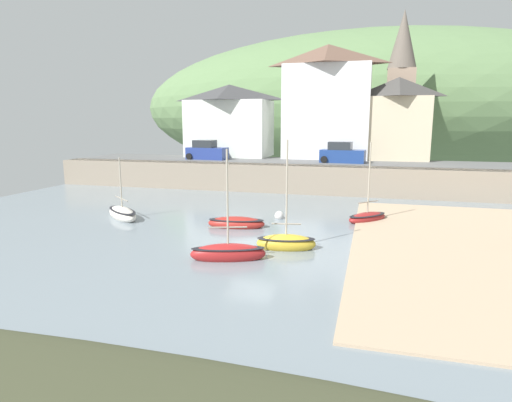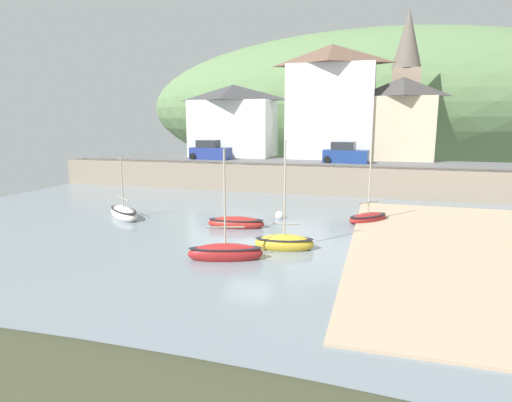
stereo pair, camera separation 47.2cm
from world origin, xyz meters
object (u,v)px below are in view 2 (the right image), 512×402
church_with_spire (405,82)px  sailboat_blue_trim (236,223)px  fishing_boat_green (284,243)px  parked_car_by_wall (345,154)px  rowboat_small_beached (368,218)px  mooring_buoy (280,216)px  waterfront_building_right (401,118)px  waterfront_building_left (233,120)px  motorboat_with_cabin (225,253)px  dinghy_open_wooden (124,213)px  waterfront_building_centre (331,102)px  parked_car_near_slipway (210,151)px

church_with_spire → sailboat_blue_trim: church_with_spire is taller
fishing_boat_green → parked_car_by_wall: fishing_boat_green is taller
rowboat_small_beached → mooring_buoy: rowboat_small_beached is taller
waterfront_building_right → church_with_spire: church_with_spire is taller
rowboat_small_beached → parked_car_by_wall: rowboat_small_beached is taller
church_with_spire → parked_car_by_wall: bearing=-121.9°
waterfront_building_left → rowboat_small_beached: waterfront_building_left is taller
parked_car_by_wall → motorboat_with_cabin: bearing=-93.0°
dinghy_open_wooden → parked_car_by_wall: (12.78, 16.99, 2.90)m
waterfront_building_left → waterfront_building_centre: waterfront_building_centre is taller
fishing_boat_green → church_with_spire: bearing=67.0°
dinghy_open_wooden → sailboat_blue_trim: dinghy_open_wooden is taller
waterfront_building_left → motorboat_with_cabin: bearing=-71.5°
waterfront_building_centre → fishing_boat_green: bearing=-88.0°
waterfront_building_right → sailboat_blue_trim: waterfront_building_right is taller
parked_car_near_slipway → parked_car_by_wall: 13.62m
waterfront_building_right → rowboat_small_beached: (-2.30, -18.17, -6.27)m
fishing_boat_green → mooring_buoy: (-1.75, 6.49, -0.14)m
church_with_spire → parked_car_near_slipway: (-18.92, -8.50, -7.08)m
waterfront_building_right → motorboat_with_cabin: 29.60m
waterfront_building_centre → dinghy_open_wooden: bearing=-116.6°
waterfront_building_centre → sailboat_blue_trim: bearing=-97.4°
fishing_boat_green → mooring_buoy: bearing=94.4°
waterfront_building_centre → dinghy_open_wooden: 25.29m
parked_car_near_slipway → mooring_buoy: (10.73, -14.37, -3.02)m
motorboat_with_cabin → rowboat_small_beached: bearing=39.6°
dinghy_open_wooden → waterfront_building_right: bearing=89.3°
dinghy_open_wooden → church_with_spire: bearing=93.5°
parked_car_near_slipway → waterfront_building_left: bearing=82.2°
fishing_boat_green → mooring_buoy: fishing_boat_green is taller
waterfront_building_centre → rowboat_small_beached: waterfront_building_centre is taller
church_with_spire → mooring_buoy: size_ratio=25.11×
parked_car_by_wall → waterfront_building_centre: bearing=119.5°
waterfront_building_left → sailboat_blue_trim: 23.98m
parked_car_near_slipway → mooring_buoy: 18.18m
parked_car_near_slipway → rowboat_small_beached: bearing=-35.5°
rowboat_small_beached → parked_car_near_slipway: (-16.27, 13.67, 2.94)m
parked_car_by_wall → fishing_boat_green: bearing=-87.9°
dinghy_open_wooden → mooring_buoy: dinghy_open_wooden is taller
mooring_buoy → motorboat_with_cabin: bearing=-93.1°
church_with_spire → waterfront_building_right: bearing=-95.0°
waterfront_building_right → dinghy_open_wooden: size_ratio=1.94×
parked_car_by_wall → mooring_buoy: 14.96m
motorboat_with_cabin → mooring_buoy: bearing=68.7°
rowboat_small_beached → motorboat_with_cabin: bearing=-169.7°
waterfront_building_centre → sailboat_blue_trim: size_ratio=3.24×
motorboat_with_cabin → fishing_boat_green: bearing=28.5°
dinghy_open_wooden → parked_car_near_slipway: (-0.84, 16.99, 2.90)m
waterfront_building_left → parked_car_near_slipway: waterfront_building_left is taller
church_with_spire → rowboat_small_beached: size_ratio=2.97×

